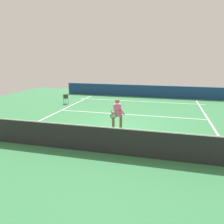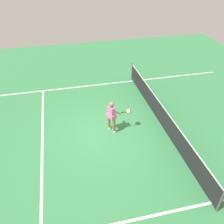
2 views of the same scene
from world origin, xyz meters
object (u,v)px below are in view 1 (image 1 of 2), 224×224
tennis_ball_near (123,105)px  ball_hopper (66,96)px  tennis_ball_mid (87,102)px  tennis_ball_far (100,98)px  tennis_player (117,114)px

tennis_ball_near → ball_hopper: bearing=7.2°
tennis_ball_mid → tennis_ball_near: bearing=172.6°
tennis_ball_far → ball_hopper: size_ratio=0.09×
tennis_ball_mid → tennis_ball_far: (-0.50, -1.71, 0.00)m
tennis_ball_far → ball_hopper: bearing=55.4°
tennis_ball_mid → tennis_ball_far: size_ratio=1.00×
tennis_player → tennis_ball_mid: size_ratio=23.48×
tennis_ball_near → ball_hopper: size_ratio=0.09×
tennis_ball_near → tennis_player: bearing=98.6°
tennis_ball_near → tennis_ball_far: size_ratio=1.00×
tennis_ball_mid → tennis_player: bearing=122.1°
ball_hopper → tennis_ball_mid: bearing=-144.7°
tennis_ball_near → tennis_ball_far: bearing=-40.2°
tennis_ball_near → tennis_ball_mid: same height
tennis_player → tennis_ball_far: size_ratio=23.48×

